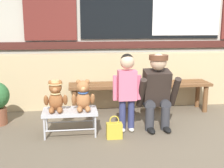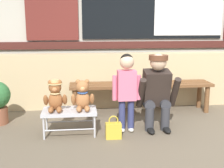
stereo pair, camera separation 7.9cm
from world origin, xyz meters
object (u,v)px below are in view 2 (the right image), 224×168
(teddy_bear_plain, at_px, (83,96))
(adult_crouching, at_px, (157,91))
(wooden_bench_long, at_px, (141,88))
(handbag_on_ground, at_px, (113,130))
(child_standing, at_px, (127,84))
(small_display_bench, at_px, (70,113))
(teddy_bear_with_hat, at_px, (55,96))

(teddy_bear_plain, bearing_deg, adult_crouching, 4.83)
(wooden_bench_long, height_order, teddy_bear_plain, teddy_bear_plain)
(teddy_bear_plain, xyz_separation_m, handbag_on_ground, (0.34, -0.20, -0.37))
(child_standing, bearing_deg, wooden_bench_long, 66.16)
(teddy_bear_plain, xyz_separation_m, adult_crouching, (0.92, 0.08, 0.02))
(small_display_bench, bearing_deg, teddy_bear_plain, 0.51)
(small_display_bench, xyz_separation_m, adult_crouching, (1.08, 0.08, 0.21))
(teddy_bear_with_hat, distance_m, adult_crouching, 1.25)
(teddy_bear_with_hat, relative_size, adult_crouching, 0.38)
(child_standing, bearing_deg, handbag_on_ground, -131.34)
(wooden_bench_long, xyz_separation_m, handbag_on_ground, (-0.53, -0.98, -0.28))
(small_display_bench, xyz_separation_m, handbag_on_ground, (0.50, -0.20, -0.17))
(wooden_bench_long, xyz_separation_m, small_display_bench, (-1.03, -0.79, -0.11))
(teddy_bear_with_hat, relative_size, handbag_on_ground, 1.34)
(adult_crouching, height_order, handbag_on_ground, adult_crouching)
(small_display_bench, distance_m, handbag_on_ground, 0.57)
(handbag_on_ground, bearing_deg, wooden_bench_long, 61.86)
(teddy_bear_with_hat, height_order, child_standing, child_standing)
(wooden_bench_long, relative_size, adult_crouching, 2.21)
(child_standing, bearing_deg, teddy_bear_with_hat, -179.24)
(adult_crouching, bearing_deg, teddy_bear_with_hat, -176.44)
(small_display_bench, bearing_deg, adult_crouching, 4.19)
(teddy_bear_plain, bearing_deg, teddy_bear_with_hat, 179.87)
(wooden_bench_long, xyz_separation_m, teddy_bear_plain, (-0.87, -0.79, 0.09))
(small_display_bench, xyz_separation_m, teddy_bear_plain, (0.16, 0.00, 0.20))
(wooden_bench_long, relative_size, handbag_on_ground, 7.72)
(wooden_bench_long, relative_size, teddy_bear_plain, 5.78)
(small_display_bench, relative_size, child_standing, 0.67)
(wooden_bench_long, relative_size, teddy_bear_with_hat, 5.78)
(small_display_bench, relative_size, adult_crouching, 0.67)
(small_display_bench, distance_m, adult_crouching, 1.11)
(child_standing, distance_m, adult_crouching, 0.42)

